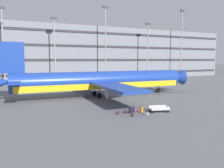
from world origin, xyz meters
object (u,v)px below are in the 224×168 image
(suitcase_upright, at_px, (147,114))
(backpack_silver, at_px, (118,113))
(suitcase_purple, at_px, (134,109))
(suitcase_red, at_px, (141,110))
(backpack_orange, at_px, (133,115))
(baggage_cart, at_px, (159,109))
(airliner, at_px, (101,81))
(suitcase_navy, at_px, (130,111))
(backpack_laid_flat, at_px, (125,112))

(suitcase_upright, distance_m, backpack_silver, 3.76)
(suitcase_purple, height_order, suitcase_upright, suitcase_purple)
(suitcase_red, bearing_deg, suitcase_upright, -89.91)
(backpack_orange, relative_size, baggage_cart, 0.14)
(airliner, distance_m, suitcase_red, 14.93)
(suitcase_red, distance_m, baggage_cart, 2.55)
(suitcase_upright, bearing_deg, backpack_orange, 179.82)
(suitcase_red, height_order, backpack_orange, suitcase_red)
(suitcase_purple, relative_size, baggage_cart, 0.25)
(suitcase_upright, relative_size, suitcase_navy, 0.84)
(backpack_orange, bearing_deg, baggage_cart, 8.29)
(airliner, height_order, backpack_laid_flat, airliner)
(suitcase_upright, height_order, backpack_silver, backpack_silver)
(suitcase_red, relative_size, baggage_cart, 0.27)
(airliner, relative_size, suitcase_red, 42.24)
(suitcase_purple, bearing_deg, baggage_cart, -24.12)
(suitcase_red, bearing_deg, backpack_laid_flat, 161.14)
(backpack_silver, height_order, backpack_laid_flat, backpack_silver)
(suitcase_red, distance_m, backpack_laid_flat, 2.24)
(suitcase_upright, bearing_deg, backpack_silver, 149.51)
(backpack_orange, bearing_deg, suitcase_upright, -0.18)
(suitcase_upright, distance_m, suitcase_navy, 2.24)
(backpack_orange, bearing_deg, suitcase_purple, 54.56)
(suitcase_red, relative_size, backpack_silver, 1.99)
(suitcase_purple, distance_m, suitcase_red, 0.94)
(airliner, bearing_deg, suitcase_navy, -96.41)
(backpack_orange, relative_size, backpack_silver, 1.01)
(suitcase_upright, height_order, backpack_orange, backpack_orange)
(suitcase_purple, xyz_separation_m, backpack_laid_flat, (-1.49, 0.01, -0.19))
(airliner, distance_m, backpack_orange, 16.42)
(suitcase_upright, bearing_deg, suitcase_purple, 106.87)
(suitcase_upright, xyz_separation_m, baggage_cart, (2.45, 0.66, 0.29))
(suitcase_upright, relative_size, backpack_laid_flat, 1.63)
(suitcase_upright, height_order, backpack_laid_flat, backpack_laid_flat)
(backpack_orange, bearing_deg, airliner, 82.17)
(suitcase_purple, xyz_separation_m, baggage_cart, (3.07, -1.38, 0.04))
(suitcase_upright, height_order, suitcase_red, suitcase_red)
(suitcase_red, xyz_separation_m, baggage_cart, (2.46, -0.67, 0.01))
(suitcase_red, bearing_deg, suitcase_navy, 167.32)
(backpack_silver, distance_m, backpack_laid_flat, 1.14)
(suitcase_navy, xyz_separation_m, baggage_cart, (3.93, -1.00, 0.06))
(suitcase_red, bearing_deg, suitcase_purple, 131.04)
(suitcase_purple, bearing_deg, backpack_orange, -125.44)
(suitcase_red, bearing_deg, backpack_orange, -147.29)
(backpack_orange, bearing_deg, backpack_laid_flat, 91.24)
(suitcase_purple, xyz_separation_m, suitcase_navy, (-0.86, -0.38, -0.02))
(backpack_orange, relative_size, backpack_laid_flat, 1.03)
(airliner, distance_m, backpack_silver, 14.80)
(suitcase_red, distance_m, backpack_orange, 2.46)
(airliner, distance_m, suitcase_navy, 14.70)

